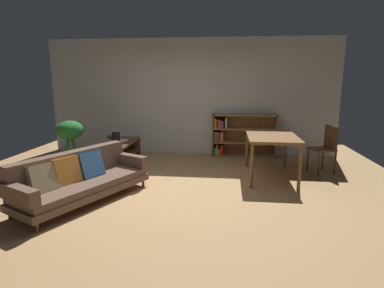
# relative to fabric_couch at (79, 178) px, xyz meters

# --- Properties ---
(ground_plane) EXTENTS (8.16, 8.16, 0.00)m
(ground_plane) POSITION_rel_fabric_couch_xyz_m (1.27, 0.51, -0.34)
(ground_plane) COLOR tan
(back_wall_panel) EXTENTS (6.80, 0.10, 2.70)m
(back_wall_panel) POSITION_rel_fabric_couch_xyz_m (1.27, 3.21, 1.01)
(back_wall_panel) COLOR silver
(back_wall_panel) RESTS_ON ground_plane
(fabric_couch) EXTENTS (1.55, 2.15, 0.72)m
(fabric_couch) POSITION_rel_fabric_couch_xyz_m (0.00, 0.00, 0.00)
(fabric_couch) COLOR brown
(fabric_couch) RESTS_ON ground_plane
(media_console) EXTENTS (0.41, 1.21, 0.51)m
(media_console) POSITION_rel_fabric_couch_xyz_m (0.03, 1.86, -0.09)
(media_console) COLOR #56351E
(media_console) RESTS_ON ground_plane
(open_laptop) EXTENTS (0.43, 0.32, 0.11)m
(open_laptop) POSITION_rel_fabric_couch_xyz_m (-0.08, 1.96, 0.20)
(open_laptop) COLOR silver
(open_laptop) RESTS_ON media_console
(desk_speaker) EXTENTS (0.15, 0.15, 0.28)m
(desk_speaker) POSITION_rel_fabric_couch_xyz_m (0.04, 1.52, 0.31)
(desk_speaker) COLOR black
(desk_speaker) RESTS_ON media_console
(potted_floor_plant) EXTENTS (0.54, 0.57, 0.95)m
(potted_floor_plant) POSITION_rel_fabric_couch_xyz_m (-1.03, 1.77, 0.29)
(potted_floor_plant) COLOR brown
(potted_floor_plant) RESTS_ON ground_plane
(dining_table) EXTENTS (0.87, 1.36, 0.79)m
(dining_table) POSITION_rel_fabric_couch_xyz_m (2.96, 1.45, 0.37)
(dining_table) COLOR brown
(dining_table) RESTS_ON ground_plane
(dining_chair_near) EXTENTS (0.49, 0.49, 0.91)m
(dining_chair_near) POSITION_rel_fabric_couch_xyz_m (4.03, 1.86, 0.17)
(dining_chair_near) COLOR #56351E
(dining_chair_near) RESTS_ON ground_plane
(bookshelf) EXTENTS (1.48, 0.32, 0.99)m
(bookshelf) POSITION_rel_fabric_couch_xyz_m (2.45, 3.03, 0.15)
(bookshelf) COLOR olive
(bookshelf) RESTS_ON ground_plane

